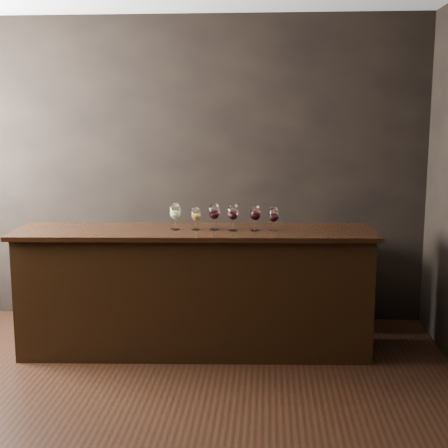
# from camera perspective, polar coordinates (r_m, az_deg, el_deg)

# --- Properties ---
(ground) EXTENTS (5.00, 5.00, 0.00)m
(ground) POSITION_cam_1_polar(r_m,az_deg,el_deg) (4.11, -11.97, -17.86)
(ground) COLOR black
(ground) RESTS_ON ground
(room_shell) EXTENTS (5.02, 4.52, 2.81)m
(room_shell) POSITION_cam_1_polar(r_m,az_deg,el_deg) (3.83, -15.86, 8.16)
(room_shell) COLOR black
(room_shell) RESTS_ON ground
(bar_counter) EXTENTS (2.79, 0.75, 0.97)m
(bar_counter) POSITION_cam_1_polar(r_m,az_deg,el_deg) (5.08, -2.66, -6.33)
(bar_counter) COLOR black
(bar_counter) RESTS_ON ground
(bar_top) EXTENTS (2.89, 0.82, 0.04)m
(bar_top) POSITION_cam_1_polar(r_m,az_deg,el_deg) (4.96, -2.70, -0.75)
(bar_top) COLOR black
(bar_top) RESTS_ON bar_counter
(back_bar_shelf) EXTENTS (2.36, 0.40, 0.85)m
(back_bar_shelf) POSITION_cam_1_polar(r_m,az_deg,el_deg) (5.75, -2.53, -5.00)
(back_bar_shelf) COLOR black
(back_bar_shelf) RESTS_ON ground
(glass_white) EXTENTS (0.09, 0.09, 0.21)m
(glass_white) POSITION_cam_1_polar(r_m,az_deg,el_deg) (4.96, -4.50, 1.10)
(glass_white) COLOR white
(glass_white) RESTS_ON bar_top
(glass_amber) EXTENTS (0.08, 0.08, 0.18)m
(glass_amber) POSITION_cam_1_polar(r_m,az_deg,el_deg) (4.95, -2.61, 0.85)
(glass_amber) COLOR white
(glass_amber) RESTS_ON bar_top
(glass_red_a) EXTENTS (0.09, 0.09, 0.21)m
(glass_red_a) POSITION_cam_1_polar(r_m,az_deg,el_deg) (4.94, -0.89, 1.07)
(glass_red_a) COLOR white
(glass_red_a) RESTS_ON bar_top
(glass_red_b) EXTENTS (0.09, 0.09, 0.21)m
(glass_red_b) POSITION_cam_1_polar(r_m,az_deg,el_deg) (4.91, 0.83, 1.01)
(glass_red_b) COLOR white
(glass_red_b) RESTS_ON bar_top
(glass_red_c) EXTENTS (0.08, 0.08, 0.20)m
(glass_red_c) POSITION_cam_1_polar(r_m,az_deg,el_deg) (4.91, 2.88, 0.95)
(glass_red_c) COLOR white
(glass_red_c) RESTS_ON bar_top
(glass_red_d) EXTENTS (0.08, 0.08, 0.19)m
(glass_red_d) POSITION_cam_1_polar(r_m,az_deg,el_deg) (4.87, 4.58, 0.78)
(glass_red_d) COLOR white
(glass_red_d) RESTS_ON bar_top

